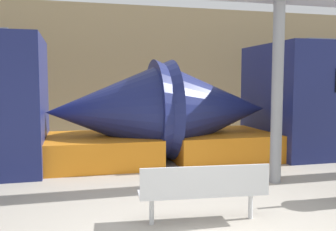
{
  "coord_description": "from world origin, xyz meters",
  "views": [
    {
      "loc": [
        -1.51,
        -4.16,
        2.06
      ],
      "look_at": [
        0.31,
        2.91,
        1.4
      ],
      "focal_mm": 40.0,
      "sensor_mm": 36.0,
      "label": 1
    }
  ],
  "objects": [
    {
      "name": "bench_near",
      "position": [
        0.31,
        0.83,
        0.52
      ],
      "size": [
        1.91,
        0.61,
        0.88
      ],
      "rotation": [
        0.0,
        0.0,
        -0.09
      ],
      "color": "silver",
      "rests_on": "ground_plane"
    },
    {
      "name": "station_wall",
      "position": [
        0.0,
        10.43,
        2.5
      ],
      "size": [
        56.0,
        0.2,
        5.0
      ],
      "primitive_type": "cube",
      "color": "tan",
      "rests_on": "ground_plane"
    },
    {
      "name": "support_column_near",
      "position": [
        2.5,
        2.6,
        1.83
      ],
      "size": [
        0.23,
        0.23,
        3.65
      ],
      "primitive_type": "cylinder",
      "color": "gray",
      "rests_on": "ground_plane"
    }
  ]
}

